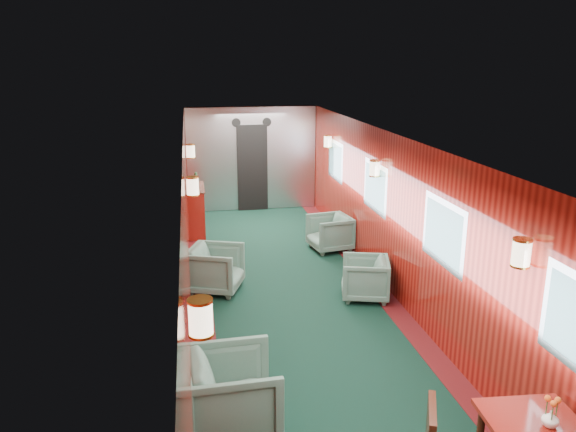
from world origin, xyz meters
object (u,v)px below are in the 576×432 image
Objects in this scene: armchair_left_far at (216,269)px; credenza at (196,210)px; armchair_right_far at (330,233)px; armchair_right_near at (365,278)px; armchair_left_near at (232,394)px.

credenza is at bearing 24.16° from armchair_left_far.
armchair_right_far is at bearing -31.40° from credenza.
credenza is at bearing -131.54° from armchair_right_near.
armchair_right_far is at bearing -26.00° from armchair_left_near.
armchair_right_near is at bearing -10.22° from armchair_right_far.
armchair_left_near is 3.43m from armchair_left_far.
armchair_left_far is (0.02, 3.43, -0.04)m from armchair_left_near.
armchair_left_far reaches higher than armchair_right_far.
armchair_left_near is 1.12× the size of armchair_left_far.
credenza is 1.61× the size of armchair_left_far.
armchair_left_near is at bearing -33.42° from armchair_right_far.
armchair_left_far is at bearing -2.45° from armchair_left_near.
credenza is 6.46m from armchair_left_near.
armchair_right_far is (2.20, 4.98, -0.07)m from armchair_left_near.
armchair_left_near is 3.52m from armchair_right_near.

